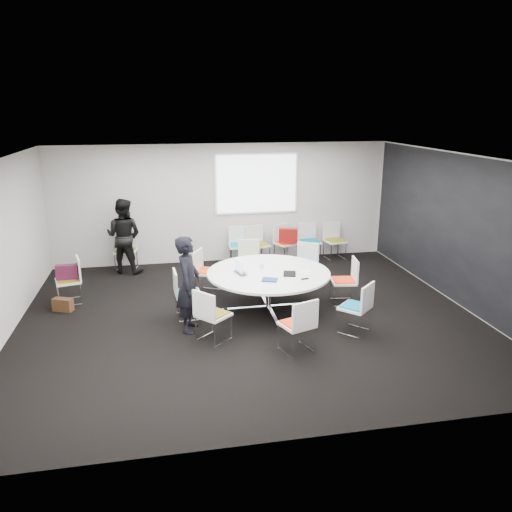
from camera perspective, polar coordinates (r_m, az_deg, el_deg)
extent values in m
cube|color=black|center=(9.02, -0.78, -7.01)|extent=(8.00, 7.00, 0.04)
cube|color=white|center=(8.29, -0.86, 11.26)|extent=(8.00, 7.00, 0.04)
cube|color=#BCB7B2|center=(11.94, -3.77, 6.02)|extent=(8.00, 0.04, 2.80)
cube|color=#BCB7B2|center=(5.31, 5.88, -7.96)|extent=(8.00, 0.04, 2.80)
cube|color=#BCB7B2|center=(10.03, 22.45, 2.72)|extent=(0.04, 7.00, 2.80)
cube|color=black|center=(10.02, 22.30, 2.72)|extent=(0.01, 6.94, 2.74)
cube|color=silver|center=(9.30, 1.41, -5.86)|extent=(0.90, 0.90, 0.08)
cylinder|color=silver|center=(9.18, 1.43, -3.99)|extent=(0.10, 0.10, 0.65)
cylinder|color=white|center=(9.06, 1.44, -1.95)|extent=(2.23, 2.23, 0.04)
cube|color=white|center=(11.93, 0.07, 8.24)|extent=(1.90, 0.03, 1.35)
cube|color=silver|center=(9.65, 9.88, -4.16)|extent=(0.48, 0.48, 0.42)
cube|color=white|center=(9.57, 9.95, -2.88)|extent=(0.50, 0.52, 0.04)
cube|color=red|center=(9.56, 9.96, -2.71)|extent=(0.44, 0.45, 0.03)
cube|color=white|center=(9.54, 11.25, -1.55)|extent=(0.11, 0.46, 0.42)
cube|color=silver|center=(10.50, 5.64, -2.24)|extent=(0.57, 0.57, 0.42)
cube|color=white|center=(10.43, 5.67, -1.05)|extent=(0.62, 0.61, 0.04)
cube|color=#085F79|center=(10.42, 5.68, -0.89)|extent=(0.53, 0.53, 0.03)
cube|color=white|center=(10.56, 5.97, 0.47)|extent=(0.42, 0.26, 0.42)
cube|color=silver|center=(10.67, -0.78, -1.86)|extent=(0.47, 0.47, 0.42)
cube|color=white|center=(10.60, -0.79, -0.68)|extent=(0.51, 0.50, 0.04)
cube|color=#646F18|center=(10.59, -0.79, -0.53)|extent=(0.45, 0.43, 0.03)
cube|color=white|center=(10.73, -0.84, 0.83)|extent=(0.46, 0.10, 0.42)
cube|color=silver|center=(10.07, -5.45, -3.08)|extent=(0.56, 0.56, 0.42)
cube|color=white|center=(10.00, -5.49, -1.84)|extent=(0.60, 0.61, 0.04)
cube|color=red|center=(9.99, -5.49, -1.68)|extent=(0.52, 0.53, 0.03)
cube|color=white|center=(10.00, -6.65, -0.48)|extent=(0.24, 0.43, 0.42)
cube|color=silver|center=(8.97, -7.73, -5.70)|extent=(0.45, 0.45, 0.42)
cube|color=white|center=(8.89, -7.79, -4.33)|extent=(0.47, 0.49, 0.04)
cube|color=#0D887E|center=(8.88, -7.79, -4.15)|extent=(0.41, 0.42, 0.03)
cube|color=white|center=(8.79, -9.20, -3.04)|extent=(0.07, 0.46, 0.42)
cube|color=silver|center=(8.08, -4.85, -8.22)|extent=(0.59, 0.59, 0.42)
cube|color=white|center=(7.98, -4.89, -6.73)|extent=(0.63, 0.64, 0.04)
cube|color=brown|center=(7.97, -4.90, -6.53)|extent=(0.55, 0.55, 0.03)
cube|color=white|center=(7.75, -5.98, -5.65)|extent=(0.33, 0.37, 0.42)
cube|color=silver|center=(7.75, 4.64, -9.36)|extent=(0.54, 0.54, 0.42)
cube|color=white|center=(7.65, 4.68, -7.82)|extent=(0.58, 0.57, 0.04)
cube|color=red|center=(7.64, 4.68, -7.61)|extent=(0.51, 0.49, 0.03)
cube|color=white|center=(7.40, 5.67, -6.76)|extent=(0.44, 0.19, 0.42)
cube|color=silver|center=(8.49, 11.12, -7.22)|extent=(0.59, 0.59, 0.42)
cube|color=white|center=(8.40, 11.21, -5.79)|extent=(0.64, 0.64, 0.04)
cube|color=#07607E|center=(8.39, 11.22, -5.60)|extent=(0.55, 0.55, 0.03)
cube|color=white|center=(8.24, 12.62, -4.61)|extent=(0.36, 0.34, 0.42)
cube|color=silver|center=(11.87, -1.95, 0.06)|extent=(0.45, 0.45, 0.42)
cube|color=white|center=(11.80, -1.96, 1.13)|extent=(0.49, 0.47, 0.04)
cube|color=#0A8183|center=(11.79, -1.96, 1.27)|extent=(0.43, 0.41, 0.03)
cube|color=white|center=(11.95, -2.05, 2.46)|extent=(0.46, 0.07, 0.42)
cube|color=silver|center=(11.94, 0.26, 0.18)|extent=(0.53, 0.53, 0.42)
cube|color=white|center=(11.88, 0.27, 1.25)|extent=(0.57, 0.56, 0.04)
cube|color=#6C6B15|center=(11.87, 0.27, 1.39)|extent=(0.49, 0.48, 0.03)
cube|color=white|center=(12.00, -0.21, 2.54)|extent=(0.45, 0.17, 0.42)
cube|color=silver|center=(12.11, 3.42, 0.39)|extent=(0.56, 0.56, 0.42)
cube|color=white|center=(12.05, 3.44, 1.44)|extent=(0.60, 0.59, 0.04)
cube|color=red|center=(12.04, 3.44, 1.57)|extent=(0.52, 0.51, 0.03)
cube|color=white|center=(12.15, 2.84, 2.70)|extent=(0.43, 0.22, 0.42)
cube|color=silver|center=(12.29, 6.13, 0.56)|extent=(0.46, 0.46, 0.42)
cube|color=white|center=(12.23, 6.17, 1.60)|extent=(0.50, 0.48, 0.04)
cube|color=#086B82|center=(12.22, 6.17, 1.73)|extent=(0.43, 0.41, 0.03)
cube|color=white|center=(12.36, 5.84, 2.87)|extent=(0.46, 0.08, 0.42)
cube|color=silver|center=(12.45, 8.97, 0.66)|extent=(0.48, 0.48, 0.42)
cube|color=white|center=(12.39, 9.02, 1.68)|extent=(0.52, 0.50, 0.04)
cube|color=olive|center=(12.38, 9.02, 1.82)|extent=(0.45, 0.44, 0.03)
cube|color=white|center=(12.51, 8.61, 2.94)|extent=(0.46, 0.11, 0.42)
cube|color=silver|center=(10.17, -20.54, -3.92)|extent=(0.51, 0.51, 0.42)
cube|color=white|center=(10.10, -20.67, -2.69)|extent=(0.54, 0.55, 0.04)
cube|color=#656B14|center=(10.09, -20.69, -2.53)|extent=(0.47, 0.48, 0.03)
cube|color=white|center=(10.04, -19.62, -1.30)|extent=(0.15, 0.45, 0.42)
cube|color=silver|center=(11.81, -14.61, -0.56)|extent=(0.49, 0.49, 0.42)
cube|color=white|center=(11.75, -14.69, 0.51)|extent=(0.54, 0.52, 0.04)
cube|color=#637318|center=(11.74, -14.70, 0.65)|extent=(0.47, 0.45, 0.03)
cube|color=white|center=(11.89, -14.51, 1.86)|extent=(0.46, 0.13, 0.42)
imported|color=black|center=(8.27, -7.72, -3.21)|extent=(0.53, 0.67, 1.62)
imported|color=black|center=(11.50, -14.88, 2.23)|extent=(1.00, 0.90, 1.69)
imported|color=#333338|center=(8.97, -1.53, -1.91)|extent=(0.30, 0.38, 0.03)
cube|color=silver|center=(8.95, -2.00, -1.19)|extent=(0.09, 0.29, 0.22)
cube|color=black|center=(8.94, 3.86, -2.03)|extent=(0.29, 0.35, 0.02)
cube|color=navy|center=(8.61, 1.57, -2.73)|extent=(0.31, 0.28, 0.03)
cube|color=silver|center=(9.29, 4.36, -1.36)|extent=(0.32, 0.24, 0.00)
cube|color=white|center=(9.12, 5.35, -1.75)|extent=(0.33, 0.26, 0.00)
cylinder|color=white|center=(9.23, 0.64, -1.17)|extent=(0.08, 0.08, 0.09)
cube|color=black|center=(8.72, 5.61, -2.61)|extent=(0.15, 0.10, 0.01)
cube|color=#4D142E|center=(10.04, -20.78, -1.72)|extent=(0.40, 0.14, 0.28)
cube|color=#412715|center=(9.86, -21.20, -5.20)|extent=(0.39, 0.29, 0.24)
cube|color=maroon|center=(11.78, 3.71, 2.39)|extent=(0.47, 0.27, 0.36)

